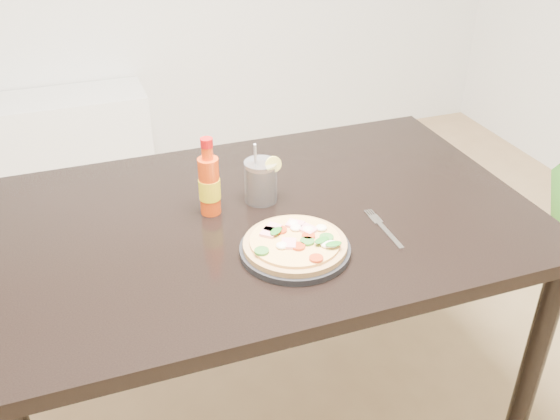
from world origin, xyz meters
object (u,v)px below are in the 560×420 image
object	(u,v)px
pizza	(296,242)
hot_sauce_bottle	(209,184)
cola_cup	(261,182)
fork	(383,227)
plate	(295,250)
media_console	(7,152)
dining_table	(265,240)

from	to	relation	value
pizza	hot_sauce_bottle	size ratio (longest dim) A/B	1.16
cola_cup	fork	xyz separation A→B (m)	(0.24, -0.24, -0.05)
fork	pizza	bearing A→B (deg)	-173.82
plate	fork	world-z (taller)	plate
hot_sauce_bottle	media_console	distance (m)	1.92
fork	media_console	bearing A→B (deg)	118.60
media_console	dining_table	bearing A→B (deg)	-66.70
hot_sauce_bottle	media_console	size ratio (longest dim) A/B	0.15
dining_table	plate	distance (m)	0.21
hot_sauce_bottle	cola_cup	xyz separation A→B (m)	(0.14, 0.02, -0.03)
fork	media_console	distance (m)	2.25
pizza	fork	xyz separation A→B (m)	(0.24, 0.02, -0.02)
pizza	fork	size ratio (longest dim) A/B	1.31
hot_sauce_bottle	fork	bearing A→B (deg)	-29.99
media_console	fork	bearing A→B (deg)	-62.22
dining_table	cola_cup	xyz separation A→B (m)	(0.01, 0.07, 0.14)
hot_sauce_bottle	fork	distance (m)	0.45
media_console	hot_sauce_bottle	bearing A→B (deg)	-69.73
dining_table	fork	xyz separation A→B (m)	(0.26, -0.17, 0.09)
plate	hot_sauce_bottle	distance (m)	0.29
pizza	hot_sauce_bottle	world-z (taller)	hot_sauce_bottle
cola_cup	media_console	distance (m)	1.95
fork	dining_table	bearing A→B (deg)	147.83
pizza	media_console	distance (m)	2.17
plate	dining_table	bearing A→B (deg)	93.57
dining_table	plate	bearing A→B (deg)	-86.43
plate	fork	size ratio (longest dim) A/B	1.40
plate	cola_cup	size ratio (longest dim) A/B	1.49
cola_cup	dining_table	bearing A→B (deg)	-101.83
plate	media_console	world-z (taller)	plate
pizza	hot_sauce_bottle	xyz separation A→B (m)	(-0.14, 0.25, 0.06)
dining_table	pizza	size ratio (longest dim) A/B	5.69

